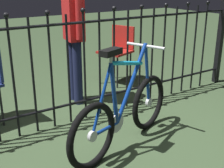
# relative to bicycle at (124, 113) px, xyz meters

# --- Properties ---
(ground_plane) EXTENTS (20.00, 20.00, 0.00)m
(ground_plane) POSITION_rel_bicycle_xyz_m (-0.02, -0.05, -0.33)
(ground_plane) COLOR #384C2F
(iron_fence) EXTENTS (4.53, 0.07, 1.26)m
(iron_fence) POSITION_rel_bicycle_xyz_m (-0.10, 0.70, 0.30)
(iron_fence) COLOR black
(iron_fence) RESTS_ON ground
(bicycle) EXTENTS (1.37, 0.55, 0.95)m
(bicycle) POSITION_rel_bicycle_xyz_m (0.00, 0.00, 0.00)
(bicycle) COLOR black
(bicycle) RESTS_ON ground
(chair_red) EXTENTS (0.51, 0.51, 0.82)m
(chair_red) POSITION_rel_bicycle_xyz_m (1.01, 1.52, 0.19)
(chair_red) COLOR black
(chair_red) RESTS_ON ground
(person_visitor) EXTENTS (0.22, 0.47, 1.55)m
(person_visitor) POSITION_rel_bicycle_xyz_m (0.13, 1.19, 0.59)
(person_visitor) COLOR #191E3F
(person_visitor) RESTS_ON ground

